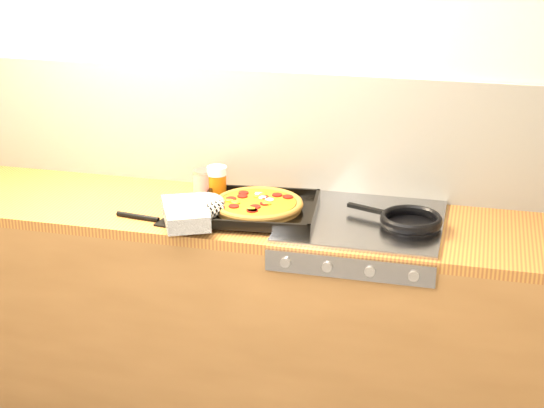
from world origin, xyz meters
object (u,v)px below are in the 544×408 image
(frying_pan, at_px, (410,221))
(tomato_can, at_px, (203,184))
(juice_glass, at_px, (217,182))
(pizza_on_tray, at_px, (238,207))

(frying_pan, relative_size, tomato_can, 3.51)
(tomato_can, relative_size, juice_glass, 0.86)
(juice_glass, bearing_deg, tomato_can, -177.41)
(juice_glass, bearing_deg, pizza_on_tray, -53.12)
(frying_pan, bearing_deg, pizza_on_tray, -175.70)
(pizza_on_tray, relative_size, tomato_can, 5.24)
(frying_pan, xyz_separation_m, tomato_can, (-0.86, 0.15, 0.02))
(frying_pan, distance_m, tomato_can, 0.87)
(pizza_on_tray, height_order, frying_pan, pizza_on_tray)
(frying_pan, bearing_deg, juice_glass, 169.29)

